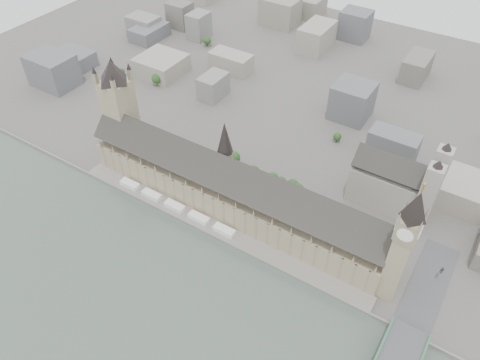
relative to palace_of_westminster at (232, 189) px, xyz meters
The scene contains 12 objects.
ground 30.06m from the palace_of_westminster, 90.00° to the right, with size 900.00×900.00×0.00m, color #595651.
embankment_wall 40.67m from the palace_of_westminster, 90.00° to the right, with size 600.00×1.50×3.00m, color slate.
river_terrace 34.80m from the palace_of_westminster, 90.00° to the right, with size 270.00×15.00×2.00m, color slate.
terrace_tents 51.60m from the palace_of_westminster, 146.28° to the right, with size 118.00×7.00×4.00m.
palace_of_westminster is the anchor object (origin of this frame).
elizabeth_tower 142.94m from the palace_of_westminster, ahead, with size 17.00×17.00×107.50m.
victoria_tower 126.41m from the palace_of_westminster, behind, with size 30.00×30.00×100.00m.
central_tower 37.14m from the palace_of_westminster, 147.79° to the left, with size 13.00×13.00×48.00m.
westminster_abbey 134.09m from the palace_of_westminster, 34.17° to the left, with size 68.00×36.00×64.00m.
city_skyline_inland 225.33m from the palace_of_westminster, 90.00° to the left, with size 720.00×360.00×38.00m, color gray, non-canonical shape.
park_trees 44.22m from the palace_of_westminster, 103.94° to the left, with size 110.00×30.00×15.00m, color #1E3F16, non-canonical shape.
car_approach 168.15m from the palace_of_westminster, ahead, with size 2.04×5.02×1.46m, color gray.
Camera 1 is at (153.37, -208.43, 284.85)m, focal length 35.00 mm.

